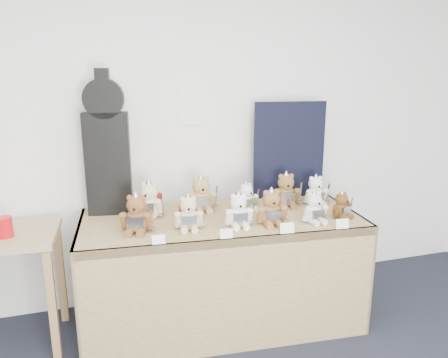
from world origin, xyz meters
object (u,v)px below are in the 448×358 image
object	(u,v)px
display_table	(224,244)
guitar_case	(107,145)
teddy_back_end	(316,191)
teddy_front_centre	(239,211)
teddy_front_far_right	(314,209)
teddy_front_end	(342,206)
teddy_front_left	(188,214)
teddy_back_left	(149,201)
teddy_back_right	(286,191)
teddy_back_centre_left	(201,195)
teddy_back_centre_right	(247,198)
teddy_front_far_left	(136,215)
teddy_front_right	(271,209)
red_cup	(5,227)

from	to	relation	value
display_table	guitar_case	world-z (taller)	guitar_case
teddy_back_end	display_table	bearing A→B (deg)	-166.70
teddy_front_centre	guitar_case	bearing A→B (deg)	152.68
teddy_front_far_right	teddy_front_end	size ratio (longest dim) A/B	1.16
teddy_front_left	guitar_case	bearing A→B (deg)	144.01
teddy_front_end	teddy_back_left	distance (m)	1.38
teddy_front_end	teddy_back_right	world-z (taller)	teddy_back_right
teddy_front_left	teddy_back_centre_left	world-z (taller)	teddy_back_centre_left
teddy_front_left	teddy_back_left	world-z (taller)	teddy_back_left
guitar_case	teddy_front_end	size ratio (longest dim) A/B	4.88
teddy_back_right	teddy_front_left	bearing A→B (deg)	-152.42
teddy_front_left	teddy_back_centre_left	size ratio (longest dim) A/B	0.87
teddy_front_left	teddy_back_centre_right	xyz separation A→B (m)	(0.50, 0.26, -0.01)
teddy_front_centre	teddy_back_centre_right	size ratio (longest dim) A/B	1.11
teddy_back_right	teddy_front_end	bearing A→B (deg)	-43.94
guitar_case	teddy_front_far_left	world-z (taller)	guitar_case
teddy_front_centre	teddy_front_far_right	distance (m)	0.53
guitar_case	teddy_front_far_right	distance (m)	1.53
teddy_front_far_left	teddy_back_end	xyz separation A→B (m)	(1.40, 0.19, -0.01)
teddy_front_far_left	teddy_front_end	bearing A→B (deg)	11.84
teddy_front_far_right	teddy_back_centre_left	bearing A→B (deg)	139.21
teddy_front_centre	teddy_back_centre_left	size ratio (longest dim) A/B	0.87
teddy_front_centre	teddy_front_far_right	world-z (taller)	teddy_front_centre
teddy_front_far_right	teddy_back_right	world-z (taller)	teddy_back_right
teddy_front_right	teddy_back_left	world-z (taller)	teddy_back_left
teddy_front_right	teddy_front_end	world-z (taller)	teddy_front_right
red_cup	teddy_front_centre	distance (m)	1.51
teddy_front_far_left	teddy_back_right	world-z (taller)	teddy_back_right
teddy_front_far_left	teddy_front_centre	size ratio (longest dim) A/B	1.10
teddy_back_end	teddy_front_right	bearing A→B (deg)	-146.18
teddy_front_far_left	teddy_front_far_right	world-z (taller)	teddy_front_far_left
teddy_back_centre_left	teddy_back_right	bearing A→B (deg)	-5.96
teddy_front_left	teddy_front_far_left	bearing A→B (deg)	-179.19
teddy_front_centre	teddy_back_right	bearing A→B (deg)	37.85
guitar_case	teddy_back_centre_left	world-z (taller)	guitar_case
red_cup	teddy_back_centre_right	bearing A→B (deg)	0.99
teddy_back_centre_left	teddy_back_right	size ratio (longest dim) A/B	1.02
teddy_back_left	teddy_back_end	xyz separation A→B (m)	(1.29, -0.08, -0.01)
teddy_front_centre	teddy_back_left	world-z (taller)	teddy_back_left
teddy_front_centre	teddy_back_centre_left	xyz separation A→B (m)	(-0.16, 0.39, 0.01)
teddy_front_far_right	teddy_back_right	bearing A→B (deg)	88.57
teddy_front_end	guitar_case	bearing A→B (deg)	137.59
guitar_case	teddy_front_end	distance (m)	1.73
teddy_front_left	teddy_front_right	xyz separation A→B (m)	(0.56, -0.08, 0.01)
teddy_front_left	teddy_back_right	xyz separation A→B (m)	(0.83, 0.27, 0.01)
red_cup	teddy_back_centre_left	xyz separation A→B (m)	(1.33, 0.12, 0.06)
display_table	teddy_back_centre_right	size ratio (longest dim) A/B	8.70
teddy_front_left	teddy_front_far_right	bearing A→B (deg)	0.60
teddy_front_far_right	teddy_back_end	distance (m)	0.42
teddy_front_end	teddy_back_centre_left	xyz separation A→B (m)	(-0.92, 0.44, 0.03)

